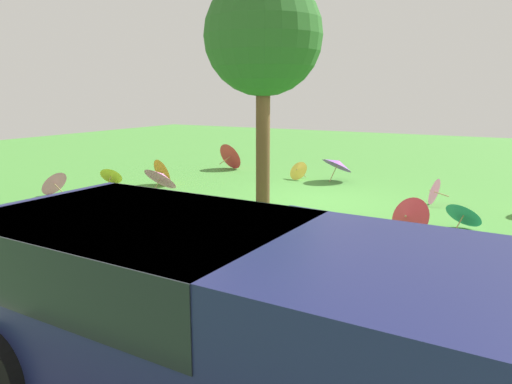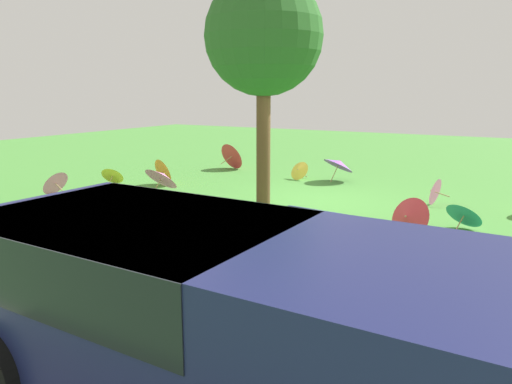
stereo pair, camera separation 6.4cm
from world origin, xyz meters
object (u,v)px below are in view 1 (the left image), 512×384
Objects in this scene: parasol_pink_0 at (432,191)px; parasol_yellow_2 at (142,216)px; park_bench at (341,241)px; parasol_yellow_0 at (112,175)px; van_dark at (214,305)px; parasol_orange_0 at (164,171)px; parasol_teal_0 at (465,212)px; parasol_yellow_1 at (298,170)px; parasol_red_1 at (232,155)px; shade_tree at (263,38)px; parasol_pink_1 at (162,177)px; parasol_purple_0 at (338,163)px; parasol_pink_2 at (53,183)px; parasol_red_0 at (408,217)px.

parasol_pink_0 is 0.80× the size of parasol_yellow_2.
park_bench reaches higher than parasol_yellow_0.
parasol_orange_0 is at bearing -47.86° from van_dark.
park_bench is at bearing 68.86° from parasol_teal_0.
parasol_red_1 is (2.73, -0.74, 0.19)m from parasol_yellow_1.
shade_tree is 4.85m from parasol_orange_0.
shade_tree is 4.10m from parasol_pink_1.
park_bench is 7.67m from parasol_orange_0.
parasol_pink_0 reaches higher than parasol_yellow_1.
parasol_purple_0 is 1.76× the size of parasol_pink_2.
van_dark is 6.78m from parasol_teal_0.
parasol_pink_1 is at bearing -26.49° from park_bench.
parasol_teal_0 reaches higher than parasol_yellow_0.
parasol_red_0 reaches higher than parasol_pink_2.
park_bench is 3.47m from parasol_teal_0.
parasol_yellow_2 is at bearing 78.86° from parasol_purple_0.
shade_tree reaches higher than park_bench.
shade_tree is 4.91m from parasol_red_0.
parasol_purple_0 is at bearing -30.86° from parasol_pink_0.
parasol_red_1 is at bearing -7.05° from parasol_purple_0.
shade_tree is at bearing 129.74° from parasol_red_1.
parasol_pink_2 is at bearing 18.65° from shade_tree.
parasol_purple_0 is at bearing -144.20° from parasol_orange_0.
park_bench is 7.33m from parasol_purple_0.
parasol_yellow_1 is at bearing -137.45° from parasol_orange_0.
parasol_yellow_0 is at bearing 30.97° from parasol_orange_0.
park_bench reaches higher than parasol_orange_0.
parasol_teal_0 is at bearing -149.21° from parasol_yellow_2.
park_bench reaches higher than parasol_red_0.
parasol_pink_0 is 4.30m from parasol_yellow_1.
shade_tree is at bearing -179.88° from parasol_yellow_0.
parasol_orange_0 is 1.24× the size of parasol_yellow_1.
parasol_teal_0 reaches higher than parasol_yellow_1.
parasol_purple_0 is 3.90m from parasol_red_1.
parasol_yellow_0 is 8.32m from parasol_pink_0.
parasol_pink_1 is at bearing 21.52° from parasol_pink_0.
parasol_purple_0 is 1.81× the size of parasol_yellow_1.
parasol_yellow_1 is 0.97× the size of parasol_pink_2.
van_dark is 5.68m from parasol_red_0.
parasol_pink_1 is at bearing 53.27° from parasol_purple_0.
parasol_red_0 reaches higher than parasol_yellow_0.
parasol_teal_0 is 0.83× the size of parasol_red_1.
van_dark reaches higher than parasol_red_0.
parasol_orange_0 is 0.98× the size of parasol_teal_0.
parasol_red_0 is 1.07× the size of parasol_yellow_2.
parasol_pink_2 reaches higher than parasol_teal_0.
park_bench is 1.97× the size of parasol_orange_0.
parasol_pink_2 is at bearing 10.05° from parasol_teal_0.
park_bench reaches higher than parasol_yellow_2.
shade_tree reaches higher than parasol_yellow_2.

